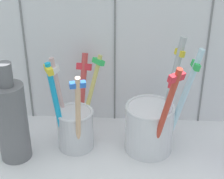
{
  "coord_description": "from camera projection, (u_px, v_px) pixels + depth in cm",
  "views": [
    {
      "loc": [
        2.74,
        -48.29,
        39.55
      ],
      "look_at": [
        0.0,
        1.74,
        13.14
      ],
      "focal_mm": 57.81,
      "sensor_mm": 36.0,
      "label": 1
    }
  ],
  "objects": [
    {
      "name": "counter_slab",
      "position": [
        111.0,
        158.0,
        0.61
      ],
      "size": [
        64.0,
        22.0,
        2.0
      ],
      "primitive_type": "cube",
      "color": "silver",
      "rests_on": "ground"
    },
    {
      "name": "ceramic_vase",
      "position": [
        12.0,
        120.0,
        0.56
      ],
      "size": [
        4.97,
        4.97,
        16.7
      ],
      "color": "slate",
      "rests_on": "counter_slab"
    },
    {
      "name": "toothbrush_cup_right",
      "position": [
        152.0,
        124.0,
        0.59
      ],
      "size": [
        11.74,
        11.13,
        18.89
      ],
      "color": "silver",
      "rests_on": "counter_slab"
    },
    {
      "name": "toothbrush_cup_left",
      "position": [
        75.0,
        122.0,
        0.6
      ],
      "size": [
        8.94,
        13.3,
        16.43
      ],
      "color": "silver",
      "rests_on": "counter_slab"
    },
    {
      "name": "tile_wall_back",
      "position": [
        115.0,
        13.0,
        0.61
      ],
      "size": [
        64.0,
        2.2,
        45.0
      ],
      "color": "white",
      "rests_on": "ground"
    }
  ]
}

